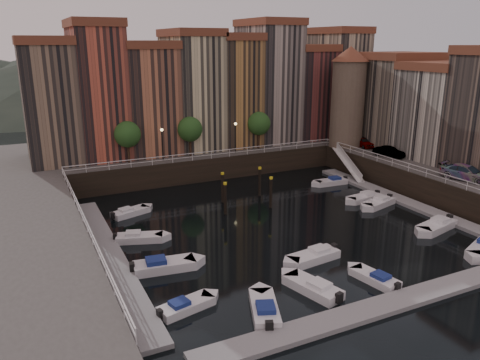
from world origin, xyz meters
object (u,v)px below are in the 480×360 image
car_a (363,143)px  mooring_pilings (245,190)px  gangway (348,163)px  boat_left_1 (163,265)px  car_b (389,153)px  corner_tower (348,95)px  boat_left_0 (185,306)px  boat_left_3 (138,238)px  car_c (467,174)px

car_a → mooring_pilings: bearing=-154.1°
gangway → car_a: bearing=30.0°
boat_left_1 → car_b: bearing=26.8°
corner_tower → gangway: 9.86m
boat_left_0 → boat_left_3: (0.00, 12.65, 0.02)m
car_c → boat_left_3: bearing=153.3°
mooring_pilings → boat_left_0: 21.78m
corner_tower → car_b: bearing=-84.5°
boat_left_0 → car_b: 38.64m
corner_tower → boat_left_3: size_ratio=3.09×
corner_tower → car_b: corner_tower is taller
car_b → boat_left_0: bearing=-169.8°
car_b → car_c: car_c is taller
corner_tower → car_c: corner_tower is taller
corner_tower → mooring_pilings: corner_tower is taller
boat_left_0 → car_a: (35.05, 24.11, 3.41)m
gangway → car_b: 5.35m
mooring_pilings → car_b: car_b is taller
boat_left_0 → boat_left_1: 6.26m
boat_left_1 → corner_tower: bearing=38.5°
car_a → car_c: bearing=-84.3°
gangway → boat_left_3: (-30.39, -8.77, -1.58)m
gangway → car_a: (4.66, 2.69, 1.81)m
boat_left_0 → car_a: car_a is taller
boat_left_3 → car_b: 34.63m
car_c → gangway: bearing=87.6°
corner_tower → boat_left_1: (-32.92, -19.66, -9.80)m
gangway → boat_left_0: gangway is taller
boat_left_1 → car_a: car_a is taller
gangway → boat_left_1: 33.67m
corner_tower → car_b: (0.77, -7.98, -6.53)m
gangway → boat_left_3: bearing=-163.9°
boat_left_3 → car_a: (35.05, 11.46, 3.38)m
corner_tower → car_c: 20.69m
boat_left_0 → car_c: car_c is taller
car_b → boat_left_1: bearing=-178.4°
mooring_pilings → car_c: size_ratio=1.17×
boat_left_3 → car_b: size_ratio=1.10×
mooring_pilings → boat_left_1: 16.94m
boat_left_0 → car_a: bearing=21.5°
boat_left_0 → car_b: car_b is taller
corner_tower → gangway: bearing=-122.8°
boat_left_1 → car_c: size_ratio=0.95×
car_b → car_c: size_ratio=0.74×
boat_left_1 → gangway: bearing=34.5°
gangway → boat_left_0: bearing=-144.8°
mooring_pilings → boat_left_0: size_ratio=1.54×
boat_left_0 → boat_left_3: size_ratio=0.94×
mooring_pilings → car_b: bearing=1.6°
corner_tower → car_c: bearing=-87.7°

